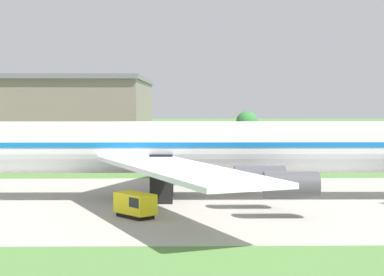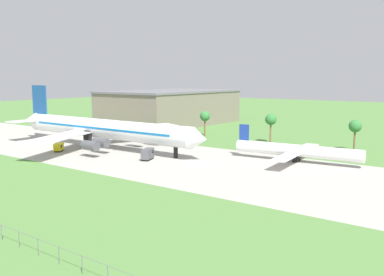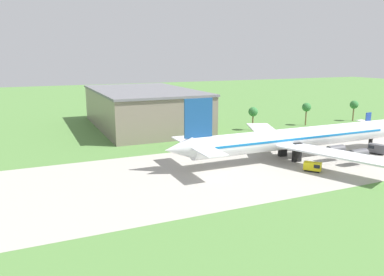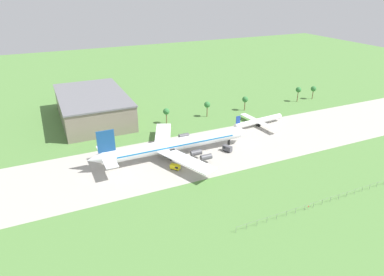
% 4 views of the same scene
% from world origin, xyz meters
% --- Properties ---
extents(ground_plane, '(600.00, 600.00, 0.00)m').
position_xyz_m(ground_plane, '(0.00, 0.00, 0.00)').
color(ground_plane, '#517F3D').
extents(taxiway_strip, '(320.00, 44.00, 0.02)m').
position_xyz_m(taxiway_strip, '(0.00, 0.00, 0.01)').
color(taxiway_strip, '#A8A399').
rests_on(taxiway_strip, ground_plane).
extents(jet_airliner, '(77.42, 57.56, 18.14)m').
position_xyz_m(jet_airliner, '(-38.40, 2.25, 5.71)').
color(jet_airliner, white).
rests_on(jet_airliner, ground_plane).
extents(regional_aircraft, '(31.82, 28.73, 8.57)m').
position_xyz_m(regional_aircraft, '(17.52, 16.38, 2.82)').
color(regional_aircraft, white).
rests_on(regional_aircraft, ground_plane).
extents(baggage_tug, '(4.24, 4.48, 2.31)m').
position_xyz_m(baggage_tug, '(-42.48, -9.59, 1.25)').
color(baggage_tug, black).
rests_on(baggage_tug, ground_plane).
extents(fuel_truck, '(3.60, 5.03, 2.88)m').
position_xyz_m(fuel_truck, '(-13.78, -3.68, 1.54)').
color(fuel_truck, black).
rests_on(fuel_truck, ground_plane).
extents(terminal_building, '(36.72, 61.20, 14.98)m').
position_xyz_m(terminal_building, '(-63.36, 65.53, 7.51)').
color(terminal_building, slate).
rests_on(terminal_building, ground_plane).
extents(palm_tree_row, '(109.80, 3.60, 9.98)m').
position_xyz_m(palm_tree_row, '(28.02, 41.03, 7.29)').
color(palm_tree_row, brown).
rests_on(palm_tree_row, ground_plane).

